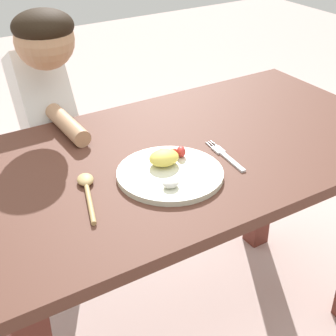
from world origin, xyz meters
The scene contains 6 objects.
ground_plane centered at (0.00, 0.00, 0.00)m, with size 8.00×8.00×0.00m, color beige.
dining_table centered at (0.00, 0.00, 0.60)m, with size 1.35×0.73×0.75m.
plate centered at (-0.11, -0.10, 0.77)m, with size 0.28×0.28×0.05m.
fork centered at (0.07, -0.10, 0.76)m, with size 0.04×0.19×0.01m.
spoon centered at (-0.33, -0.05, 0.76)m, with size 0.09×0.21×0.02m.
person centered at (-0.24, 0.48, 0.64)m, with size 0.18×0.47×1.10m.
Camera 1 is at (-0.72, -1.06, 1.45)m, focal length 54.46 mm.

